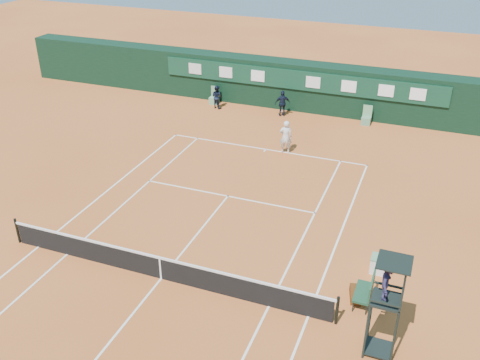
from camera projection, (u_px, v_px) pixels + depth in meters
name	position (u px, v px, depth m)	size (l,w,h in m)	color
ground	(161.00, 279.00, 19.40)	(90.00, 90.00, 0.00)	#BF632D
court_lines	(161.00, 278.00, 19.39)	(11.05, 23.85, 0.01)	silver
tennis_net	(160.00, 267.00, 19.15)	(12.90, 0.10, 1.10)	black
back_wall	(301.00, 86.00, 34.08)	(40.00, 1.65, 3.00)	black
linesman_chair_left	(214.00, 99.00, 35.35)	(0.55, 0.50, 1.15)	#649970
linesman_chair_right	(366.00, 119.00, 32.19)	(0.55, 0.50, 1.15)	#588765
umpire_chair	(388.00, 289.00, 15.14)	(0.96, 0.95, 3.42)	black
player_bench	(367.00, 290.00, 17.94)	(0.56, 1.20, 1.10)	#193E28
tennis_bag	(355.00, 294.00, 18.40)	(0.36, 0.83, 0.31)	black
cooler	(378.00, 264.00, 19.61)	(0.57, 0.57, 0.65)	silver
tennis_ball	(303.00, 178.00, 26.21)	(0.06, 0.06, 0.06)	#B8CF30
player	(286.00, 137.00, 28.41)	(0.66, 0.44, 1.82)	silver
ball_kid_left	(217.00, 97.00, 34.46)	(0.73, 0.57, 1.49)	black
ball_kid_right	(283.00, 103.00, 33.18)	(0.96, 0.40, 1.63)	black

